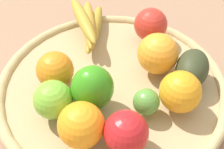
{
  "coord_description": "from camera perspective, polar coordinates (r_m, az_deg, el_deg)",
  "views": [
    {
      "loc": [
        -0.44,
        0.02,
        0.5
      ],
      "look_at": [
        0.0,
        0.0,
        0.05
      ],
      "focal_mm": 51.0,
      "sensor_mm": 36.0,
      "label": 1
    }
  ],
  "objects": [
    {
      "name": "ground_plane",
      "position": [
        0.66,
        0.0,
        -3.08
      ],
      "size": [
        2.4,
        2.4,
        0.0
      ],
      "primitive_type": "plane",
      "color": "#956F53",
      "rests_on": "ground"
    },
    {
      "name": "basket",
      "position": [
        0.65,
        0.0,
        -2.2
      ],
      "size": [
        0.47,
        0.47,
        0.03
      ],
      "color": "tan",
      "rests_on": "ground_plane"
    },
    {
      "name": "orange_3",
      "position": [
        0.62,
        -10.18,
        0.78
      ],
      "size": [
        0.09,
        0.09,
        0.07
      ],
      "primitive_type": "sphere",
      "rotation": [
        0.0,
        0.0,
        3.52
      ],
      "color": "orange",
      "rests_on": "basket"
    },
    {
      "name": "lime_0",
      "position": [
        0.57,
        6.15,
        -4.89
      ],
      "size": [
        0.07,
        0.07,
        0.05
      ],
      "primitive_type": "sphere",
      "rotation": [
        0.0,
        0.0,
        4.23
      ],
      "color": "#539137",
      "rests_on": "basket"
    },
    {
      "name": "bell_pepper",
      "position": [
        0.57,
        -3.54,
        -2.45
      ],
      "size": [
        0.09,
        0.1,
        0.09
      ],
      "primitive_type": "ellipsoid",
      "rotation": [
        0.0,
        0.0,
        1.91
      ],
      "color": "#359119",
      "rests_on": "basket"
    },
    {
      "name": "apple_0",
      "position": [
        0.72,
        6.95,
        8.85
      ],
      "size": [
        0.1,
        0.1,
        0.07
      ],
      "primitive_type": "sphere",
      "rotation": [
        0.0,
        0.0,
        0.48
      ],
      "color": "red",
      "rests_on": "basket"
    },
    {
      "name": "orange_0",
      "position": [
        0.64,
        8.21,
        3.74
      ],
      "size": [
        0.12,
        0.12,
        0.08
      ],
      "primitive_type": "sphere",
      "rotation": [
        0.0,
        0.0,
        3.87
      ],
      "color": "orange",
      "rests_on": "basket"
    },
    {
      "name": "banana_bunch",
      "position": [
        0.74,
        -4.18,
        9.06
      ],
      "size": [
        0.18,
        0.09,
        0.05
      ],
      "color": "#AC8F2D",
      "rests_on": "basket"
    },
    {
      "name": "avocado",
      "position": [
        0.64,
        14.23,
        0.98
      ],
      "size": [
        0.11,
        0.09,
        0.06
      ],
      "primitive_type": "ellipsoid",
      "rotation": [
        0.0,
        0.0,
        5.91
      ],
      "color": "#30361E",
      "rests_on": "basket"
    },
    {
      "name": "apple_2",
      "position": [
        0.52,
        2.52,
        -10.34
      ],
      "size": [
        0.1,
        0.1,
        0.07
      ],
      "primitive_type": "sphere",
      "rotation": [
        0.0,
        0.0,
        2.56
      ],
      "color": "red",
      "rests_on": "basket"
    },
    {
      "name": "apple_1",
      "position": [
        0.57,
        -10.53,
        -4.44
      ],
      "size": [
        0.09,
        0.09,
        0.07
      ],
      "primitive_type": "sphere",
      "rotation": [
        0.0,
        0.0,
        1.3
      ],
      "color": "#76BB34",
      "rests_on": "basket"
    },
    {
      "name": "orange_1",
      "position": [
        0.58,
        12.14,
        -3.06
      ],
      "size": [
        0.11,
        0.11,
        0.08
      ],
      "primitive_type": "sphere",
      "rotation": [
        0.0,
        0.0,
        3.98
      ],
      "color": "orange",
      "rests_on": "basket"
    },
    {
      "name": "orange_2",
      "position": [
        0.52,
        -5.55,
        -9.0
      ],
      "size": [
        0.11,
        0.11,
        0.08
      ],
      "primitive_type": "sphere",
      "rotation": [
        0.0,
        0.0,
        0.77
      ],
      "color": "orange",
      "rests_on": "basket"
    }
  ]
}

